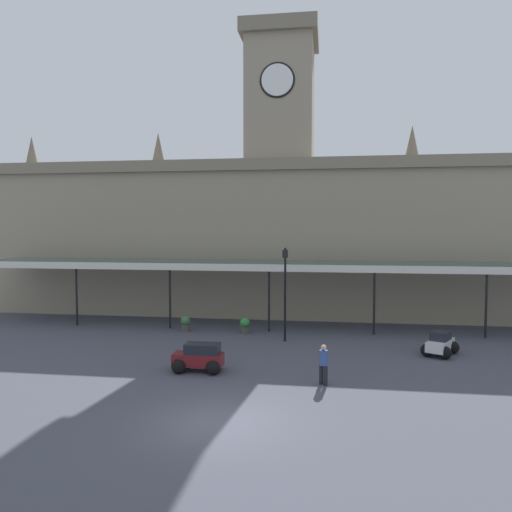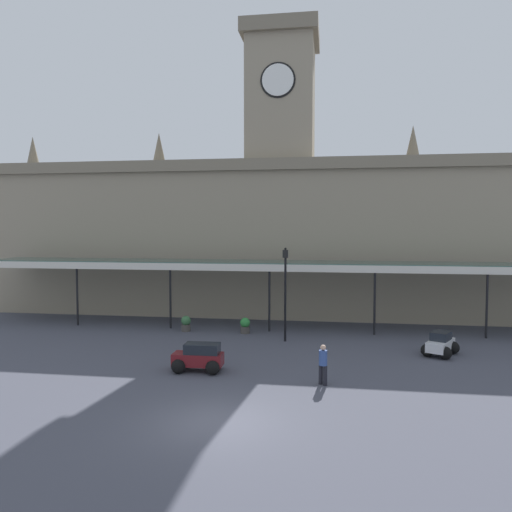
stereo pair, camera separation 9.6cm
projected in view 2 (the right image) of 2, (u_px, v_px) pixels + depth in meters
ground_plane at (216, 422)px, 16.43m from camera, size 140.00×140.00×0.00m
station_building at (281, 229)px, 37.23m from camera, size 42.29×7.12×21.03m
entrance_canopy at (272, 264)px, 31.66m from camera, size 38.33×3.26×4.25m
car_maroon_estate at (199, 359)px, 22.17m from camera, size 2.27×1.57×1.27m
car_white_sedan at (440, 345)px, 24.95m from camera, size 2.06×2.25×1.19m
pedestrian_near_entrance at (323, 363)px, 20.24m from camera, size 0.35×0.34×1.67m
victorian_lamppost at (285, 284)px, 27.80m from camera, size 0.30×0.30×5.33m
planter_forecourt_centre at (245, 325)px, 30.05m from camera, size 0.60×0.60×0.96m
planter_by_canopy at (186, 323)px, 30.66m from camera, size 0.60×0.60×0.96m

